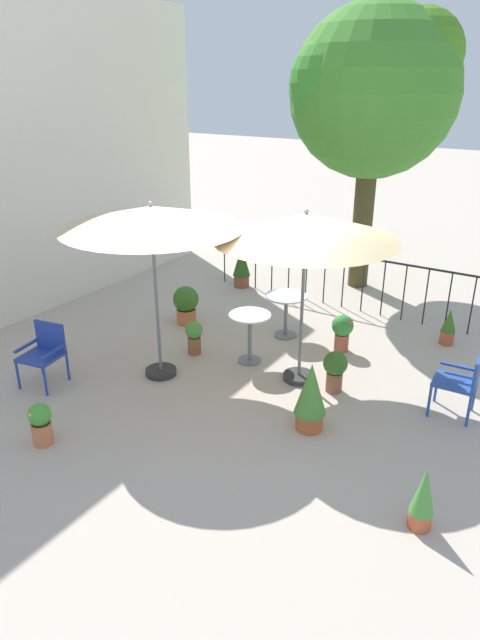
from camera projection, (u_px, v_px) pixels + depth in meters
name	position (u px, v px, depth m)	size (l,w,h in m)	color
ground_plane	(250.00, 379.00, 7.92)	(60.00, 60.00, 0.00)	#BCAD9E
villa_facade	(10.00, 161.00, 9.15)	(9.11, 0.30, 5.29)	white
terrace_railing	(344.00, 272.00, 10.14)	(0.03, 5.58, 1.01)	black
shade_tree	(373.00, 92.00, 10.13)	(3.18, 3.03, 5.17)	#484021
patio_umbrella_0	(151.00, 219.00, 7.16)	(2.37, 2.37, 2.47)	#2D2D2D
patio_umbrella_1	(306.00, 228.00, 7.06)	(2.38, 2.38, 2.40)	#2D2D2D
cafe_table_0	(286.00, 308.00, 9.05)	(0.67, 0.67, 0.71)	silver
cafe_table_1	(250.00, 329.00, 8.21)	(0.62, 0.62, 0.76)	white
patio_chair_0	(44.00, 350.00, 7.67)	(0.58, 0.58, 0.84)	#243E9E
patio_chair_1	(462.00, 380.00, 6.88)	(0.48, 0.52, 0.85)	#294B9A
potted_plant_0	(342.00, 330.00, 8.62)	(0.33, 0.33, 0.59)	#99513B
potted_plant_1	(449.00, 327.00, 8.85)	(0.23, 0.23, 0.59)	#B45533
potted_plant_2	(335.00, 368.00, 7.49)	(0.33, 0.33, 0.58)	brown
potted_plant_3	(242.00, 266.00, 11.25)	(0.35, 0.35, 0.85)	brown
potted_plant_4	(41.00, 422.00, 6.43)	(0.27, 0.27, 0.52)	#CD7148
potted_plant_5	(423.00, 498.00, 5.19)	(0.23, 0.23, 0.68)	#B75533
potted_plant_6	(311.00, 395.00, 6.63)	(0.39, 0.39, 0.88)	#B75C31
potted_plant_7	(194.00, 336.00, 8.55)	(0.27, 0.27, 0.52)	brown
potted_plant_8	(186.00, 303.00, 9.58)	(0.44, 0.44, 0.66)	#BF6B3B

